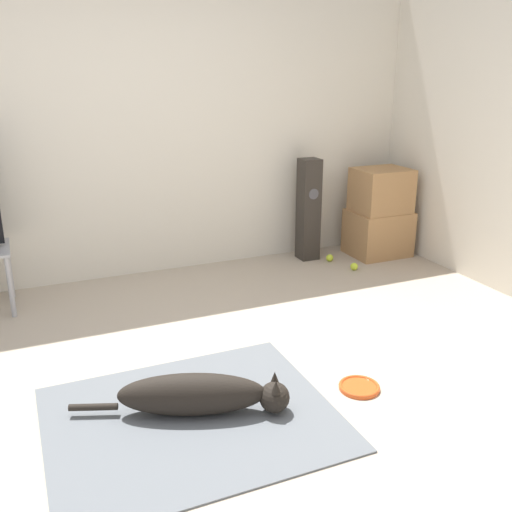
# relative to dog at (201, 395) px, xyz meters

# --- Properties ---
(ground_plane) EXTENTS (12.00, 12.00, 0.00)m
(ground_plane) POSITION_rel_dog_xyz_m (0.12, 0.15, -0.12)
(ground_plane) COLOR #B2A38E
(wall_back) EXTENTS (8.00, 0.06, 2.55)m
(wall_back) POSITION_rel_dog_xyz_m (0.12, 2.25, 1.16)
(wall_back) COLOR silver
(wall_back) RESTS_ON ground_plane
(area_rug) EXTENTS (1.42, 1.19, 0.01)m
(area_rug) POSITION_rel_dog_xyz_m (-0.06, -0.02, -0.11)
(area_rug) COLOR slate
(area_rug) RESTS_ON ground_plane
(dog) EXTENTS (1.06, 0.47, 0.22)m
(dog) POSITION_rel_dog_xyz_m (0.00, 0.00, 0.00)
(dog) COLOR black
(dog) RESTS_ON area_rug
(frisbee) EXTENTS (0.23, 0.23, 0.03)m
(frisbee) POSITION_rel_dog_xyz_m (0.88, -0.11, -0.11)
(frisbee) COLOR #DB511E
(frisbee) RESTS_ON ground_plane
(cardboard_box_lower) EXTENTS (0.53, 0.44, 0.42)m
(cardboard_box_lower) POSITION_rel_dog_xyz_m (2.35, 1.85, 0.09)
(cardboard_box_lower) COLOR #A87A4C
(cardboard_box_lower) RESTS_ON ground_plane
(cardboard_box_upper) EXTENTS (0.48, 0.40, 0.40)m
(cardboard_box_upper) POSITION_rel_dog_xyz_m (2.35, 1.84, 0.50)
(cardboard_box_upper) COLOR #A87A4C
(cardboard_box_upper) RESTS_ON cardboard_box_lower
(floor_speaker) EXTENTS (0.17, 0.18, 0.92)m
(floor_speaker) POSITION_rel_dog_xyz_m (1.69, 2.01, 0.34)
(floor_speaker) COLOR #2D2823
(floor_speaker) RESTS_ON ground_plane
(tennis_ball_by_boxes) EXTENTS (0.07, 0.07, 0.07)m
(tennis_ball_by_boxes) POSITION_rel_dog_xyz_m (1.91, 1.55, -0.09)
(tennis_ball_by_boxes) COLOR #C6E033
(tennis_ball_by_boxes) RESTS_ON ground_plane
(tennis_ball_near_speaker) EXTENTS (0.07, 0.07, 0.07)m
(tennis_ball_near_speaker) POSITION_rel_dog_xyz_m (1.83, 1.84, -0.09)
(tennis_ball_near_speaker) COLOR #C6E033
(tennis_ball_near_speaker) RESTS_ON ground_plane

